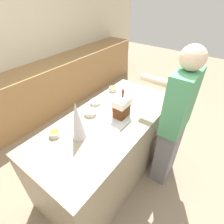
{
  "coord_description": "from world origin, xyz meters",
  "views": [
    {
      "loc": [
        -1.2,
        -0.93,
        2.15
      ],
      "look_at": [
        0.06,
        0.0,
        1.0
      ],
      "focal_mm": 28.0,
      "sensor_mm": 36.0,
      "label": 1
    }
  ],
  "objects_px": {
    "candy_bowl_near_tray_left": "(55,133)",
    "person": "(174,123)",
    "gingerbread_house": "(122,107)",
    "candy_bowl_near_tray_right": "(90,113)",
    "baking_tray": "(121,116)",
    "candy_bowl_far_left": "(95,102)",
    "decorative_tree": "(77,121)",
    "candy_bowl_beside_tree": "(113,89)",
    "candy_bowl_far_right": "(120,98)"
  },
  "relations": [
    {
      "from": "candy_bowl_near_tray_left",
      "to": "gingerbread_house",
      "type": "bearing_deg",
      "value": -28.49
    },
    {
      "from": "candy_bowl_far_left",
      "to": "candy_bowl_near_tray_right",
      "type": "xyz_separation_m",
      "value": [
        -0.21,
        -0.1,
        0.0
      ]
    },
    {
      "from": "candy_bowl_near_tray_right",
      "to": "decorative_tree",
      "type": "bearing_deg",
      "value": -153.88
    },
    {
      "from": "decorative_tree",
      "to": "candy_bowl_near_tray_left",
      "type": "relative_size",
      "value": 3.83
    },
    {
      "from": "candy_bowl_near_tray_right",
      "to": "person",
      "type": "height_order",
      "value": "person"
    },
    {
      "from": "baking_tray",
      "to": "gingerbread_house",
      "type": "xyz_separation_m",
      "value": [
        0.0,
        0.0,
        0.12
      ]
    },
    {
      "from": "gingerbread_house",
      "to": "candy_bowl_near_tray_right",
      "type": "bearing_deg",
      "value": 120.96
    },
    {
      "from": "baking_tray",
      "to": "candy_bowl_near_tray_right",
      "type": "height_order",
      "value": "candy_bowl_near_tray_right"
    },
    {
      "from": "candy_bowl_beside_tree",
      "to": "candy_bowl_near_tray_left",
      "type": "bearing_deg",
      "value": -176.16
    },
    {
      "from": "candy_bowl_far_right",
      "to": "candy_bowl_beside_tree",
      "type": "relative_size",
      "value": 1.26
    },
    {
      "from": "candy_bowl_far_right",
      "to": "candy_bowl_near_tray_left",
      "type": "height_order",
      "value": "candy_bowl_near_tray_left"
    },
    {
      "from": "candy_bowl_far_left",
      "to": "candy_bowl_beside_tree",
      "type": "relative_size",
      "value": 1.23
    },
    {
      "from": "candy_bowl_near_tray_left",
      "to": "person",
      "type": "bearing_deg",
      "value": -43.16
    },
    {
      "from": "decorative_tree",
      "to": "candy_bowl_near_tray_left",
      "type": "bearing_deg",
      "value": 121.52
    },
    {
      "from": "candy_bowl_far_left",
      "to": "candy_bowl_far_right",
      "type": "bearing_deg",
      "value": -36.95
    },
    {
      "from": "candy_bowl_near_tray_left",
      "to": "candy_bowl_near_tray_right",
      "type": "bearing_deg",
      "value": -5.79
    },
    {
      "from": "candy_bowl_far_left",
      "to": "candy_bowl_near_tray_left",
      "type": "relative_size",
      "value": 1.21
    },
    {
      "from": "candy_bowl_beside_tree",
      "to": "baking_tray",
      "type": "bearing_deg",
      "value": -134.21
    },
    {
      "from": "candy_bowl_near_tray_right",
      "to": "candy_bowl_near_tray_left",
      "type": "relative_size",
      "value": 1.3
    },
    {
      "from": "baking_tray",
      "to": "candy_bowl_near_tray_left",
      "type": "xyz_separation_m",
      "value": [
        -0.65,
        0.35,
        0.02
      ]
    },
    {
      "from": "candy_bowl_far_right",
      "to": "person",
      "type": "relative_size",
      "value": 0.07
    },
    {
      "from": "candy_bowl_far_right",
      "to": "decorative_tree",
      "type": "bearing_deg",
      "value": -175.24
    },
    {
      "from": "candy_bowl_far_left",
      "to": "candy_bowl_beside_tree",
      "type": "distance_m",
      "value": 0.39
    },
    {
      "from": "gingerbread_house",
      "to": "decorative_tree",
      "type": "relative_size",
      "value": 0.75
    },
    {
      "from": "baking_tray",
      "to": "person",
      "type": "height_order",
      "value": "person"
    },
    {
      "from": "baking_tray",
      "to": "gingerbread_house",
      "type": "relative_size",
      "value": 1.51
    },
    {
      "from": "baking_tray",
      "to": "decorative_tree",
      "type": "xyz_separation_m",
      "value": [
        -0.52,
        0.14,
        0.2
      ]
    },
    {
      "from": "baking_tray",
      "to": "gingerbread_house",
      "type": "bearing_deg",
      "value": 24.78
    },
    {
      "from": "candy_bowl_far_right",
      "to": "candy_bowl_far_left",
      "type": "bearing_deg",
      "value": 143.05
    },
    {
      "from": "candy_bowl_far_left",
      "to": "baking_tray",
      "type": "bearing_deg",
      "value": -93.26
    },
    {
      "from": "candy_bowl_far_left",
      "to": "candy_bowl_near_tray_left",
      "type": "xyz_separation_m",
      "value": [
        -0.67,
        -0.05,
        0.01
      ]
    },
    {
      "from": "baking_tray",
      "to": "candy_bowl_beside_tree",
      "type": "bearing_deg",
      "value": 45.79
    },
    {
      "from": "baking_tray",
      "to": "candy_bowl_beside_tree",
      "type": "relative_size",
      "value": 4.43
    },
    {
      "from": "candy_bowl_near_tray_right",
      "to": "candy_bowl_near_tray_left",
      "type": "height_order",
      "value": "candy_bowl_near_tray_left"
    },
    {
      "from": "candy_bowl_far_right",
      "to": "candy_bowl_beside_tree",
      "type": "xyz_separation_m",
      "value": [
        0.12,
        0.22,
        0.01
      ]
    },
    {
      "from": "gingerbread_house",
      "to": "candy_bowl_beside_tree",
      "type": "height_order",
      "value": "gingerbread_house"
    },
    {
      "from": "person",
      "to": "candy_bowl_beside_tree",
      "type": "bearing_deg",
      "value": 82.12
    },
    {
      "from": "person",
      "to": "decorative_tree",
      "type": "bearing_deg",
      "value": 140.46
    },
    {
      "from": "baking_tray",
      "to": "candy_bowl_far_right",
      "type": "distance_m",
      "value": 0.36
    },
    {
      "from": "candy_bowl_far_left",
      "to": "person",
      "type": "relative_size",
      "value": 0.07
    },
    {
      "from": "candy_bowl_near_tray_right",
      "to": "gingerbread_house",
      "type": "bearing_deg",
      "value": -59.04
    },
    {
      "from": "decorative_tree",
      "to": "candy_bowl_beside_tree",
      "type": "xyz_separation_m",
      "value": [
        0.93,
        0.28,
        -0.17
      ]
    },
    {
      "from": "decorative_tree",
      "to": "candy_bowl_far_left",
      "type": "distance_m",
      "value": 0.63
    },
    {
      "from": "decorative_tree",
      "to": "candy_bowl_near_tray_left",
      "type": "distance_m",
      "value": 0.3
    },
    {
      "from": "baking_tray",
      "to": "candy_bowl_far_right",
      "type": "height_order",
      "value": "candy_bowl_far_right"
    },
    {
      "from": "candy_bowl_near_tray_left",
      "to": "candy_bowl_beside_tree",
      "type": "height_order",
      "value": "candy_bowl_beside_tree"
    },
    {
      "from": "candy_bowl_far_right",
      "to": "candy_bowl_far_left",
      "type": "distance_m",
      "value": 0.33
    },
    {
      "from": "candy_bowl_near_tray_left",
      "to": "baking_tray",
      "type": "bearing_deg",
      "value": -28.52
    },
    {
      "from": "decorative_tree",
      "to": "candy_bowl_near_tray_right",
      "type": "distance_m",
      "value": 0.42
    },
    {
      "from": "candy_bowl_near_tray_left",
      "to": "candy_bowl_far_left",
      "type": "bearing_deg",
      "value": 4.61
    }
  ]
}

